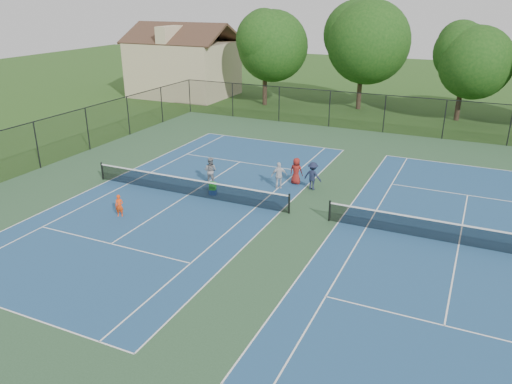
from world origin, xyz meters
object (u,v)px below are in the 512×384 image
at_px(instructor, 210,171).
at_px(bystander_c, 296,171).
at_px(tree_back_b, 363,38).
at_px(tree_back_c, 466,56).
at_px(bystander_a, 279,175).
at_px(child_player, 119,206).
at_px(ball_crate, 213,192).
at_px(clapboard_house, 184,66).
at_px(bystander_b, 313,176).
at_px(tree_back_a, 265,42).
at_px(ball_hopper, 213,186).

relative_size(instructor, bystander_c, 1.02).
relative_size(tree_back_b, tree_back_c, 1.19).
distance_m(tree_back_c, bystander_a, 23.77).
bearing_deg(bystander_a, child_player, 16.76).
distance_m(instructor, ball_crate, 1.86).
relative_size(clapboard_house, bystander_b, 6.69).
bearing_deg(bystander_a, tree_back_a, -97.73).
bearing_deg(tree_back_a, ball_hopper, -72.86).
bearing_deg(instructor, ball_hopper, 119.25).
height_order(instructor, bystander_c, instructor).
relative_size(clapboard_house, bystander_c, 6.90).
bearing_deg(ball_hopper, child_player, -121.90).
bearing_deg(clapboard_house, tree_back_c, 0.00).
bearing_deg(ball_crate, bystander_b, 33.08).
height_order(clapboard_house, bystander_c, clapboard_house).
bearing_deg(instructor, tree_back_b, -100.58).
bearing_deg(instructor, tree_back_a, -78.10).
distance_m(tree_back_a, clapboard_house, 10.47).
bearing_deg(child_player, bystander_c, 26.91).
height_order(tree_back_b, child_player, tree_back_b).
distance_m(clapboard_house, bystander_b, 30.66).
bearing_deg(bystander_a, ball_crate, 6.08).
xyz_separation_m(tree_back_b, instructor, (-2.75, -23.92, -5.79)).
height_order(tree_back_b, tree_back_c, tree_back_b).
bearing_deg(bystander_b, child_player, 52.86).
distance_m(child_player, ball_crate, 5.26).
bearing_deg(instructor, bystander_c, -159.33).
bearing_deg(ball_hopper, instructor, 123.28).
xyz_separation_m(tree_back_a, ball_crate, (7.21, -23.38, -5.89)).
relative_size(tree_back_b, bystander_b, 6.22).
bearing_deg(bystander_c, tree_back_c, -107.03).
height_order(tree_back_c, bystander_a, tree_back_c).
bearing_deg(ball_crate, tree_back_b, 85.96).
height_order(tree_back_c, clapboard_house, tree_back_c).
height_order(instructor, ball_hopper, instructor).
height_order(bystander_c, ball_crate, bystander_c).
height_order(tree_back_a, bystander_a, tree_back_a).
bearing_deg(tree_back_a, tree_back_c, 3.18).
xyz_separation_m(tree_back_c, bystander_b, (-6.08, -21.31, -4.67)).
height_order(bystander_b, ball_crate, bystander_b).
xyz_separation_m(tree_back_a, bystander_b, (11.92, -20.31, -5.23)).
height_order(tree_back_a, bystander_c, tree_back_a).
bearing_deg(ball_hopper, bystander_c, 44.82).
xyz_separation_m(tree_back_a, tree_back_c, (18.00, 1.00, -0.56)).
height_order(tree_back_b, ball_hopper, tree_back_b).
height_order(child_player, instructor, instructor).
distance_m(child_player, bystander_c, 10.19).
bearing_deg(instructor, bystander_b, -168.17).
bearing_deg(bystander_b, tree_back_c, -98.20).
bearing_deg(ball_crate, bystander_a, 39.67).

